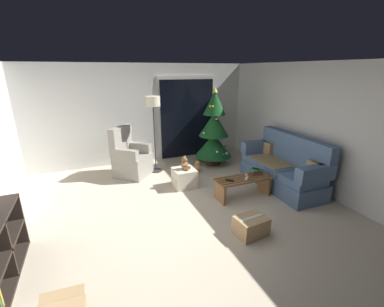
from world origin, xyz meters
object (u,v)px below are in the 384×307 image
(ottoman, at_px, (184,178))
(teddy_bear_honey_by_tree, at_px, (197,167))
(christmas_tree, at_px, (214,132))
(cardboard_box_taped_mid_floor, at_px, (251,226))
(book_stack, at_px, (256,171))
(armchair, at_px, (130,159))
(coffee_table, at_px, (243,184))
(cell_phone, at_px, (256,169))
(remote_white, at_px, (247,178))
(remote_silver, at_px, (246,175))
(remote_black, at_px, (230,180))
(teddy_bear_chestnut, at_px, (185,164))
(floor_lamp, at_px, (153,109))
(couch, at_px, (284,168))

(ottoman, distance_m, teddy_bear_honey_by_tree, 0.84)
(christmas_tree, distance_m, cardboard_box_taped_mid_floor, 3.11)
(book_stack, height_order, armchair, armchair)
(book_stack, xyz_separation_m, christmas_tree, (-0.02, 1.78, 0.41))
(coffee_table, bearing_deg, cardboard_box_taped_mid_floor, -117.30)
(cell_phone, height_order, ottoman, cell_phone)
(remote_white, height_order, cardboard_box_taped_mid_floor, remote_white)
(remote_silver, xyz_separation_m, cardboard_box_taped_mid_floor, (-0.64, -1.11, -0.27))
(coffee_table, distance_m, remote_black, 0.35)
(teddy_bear_chestnut, height_order, teddy_bear_honey_by_tree, teddy_bear_chestnut)
(book_stack, height_order, teddy_bear_honey_by_tree, book_stack)
(remote_white, height_order, teddy_bear_chestnut, teddy_bear_chestnut)
(book_stack, height_order, ottoman, book_stack)
(remote_white, distance_m, floor_lamp, 2.58)
(remote_black, bearing_deg, book_stack, 144.20)
(christmas_tree, bearing_deg, book_stack, -89.32)
(remote_black, distance_m, teddy_bear_honey_by_tree, 1.54)
(coffee_table, distance_m, remote_silver, 0.18)
(armchair, bearing_deg, remote_silver, -44.44)
(remote_black, xyz_separation_m, cell_phone, (0.64, 0.09, 0.10))
(remote_black, xyz_separation_m, ottoman, (-0.55, 0.89, -0.22))
(book_stack, height_order, christmas_tree, christmas_tree)
(remote_silver, distance_m, cardboard_box_taped_mid_floor, 1.31)
(floor_lamp, height_order, teddy_bear_chestnut, floor_lamp)
(teddy_bear_chestnut, bearing_deg, book_stack, -34.08)
(book_stack, relative_size, cell_phone, 1.85)
(couch, height_order, cell_phone, couch)
(coffee_table, xyz_separation_m, christmas_tree, (0.29, 1.84, 0.60))
(couch, height_order, floor_lamp, floor_lamp)
(couch, distance_m, teddy_bear_honey_by_tree, 1.96)
(couch, xyz_separation_m, cell_phone, (-0.73, -0.05, 0.11))
(remote_black, bearing_deg, armchair, -96.07)
(teddy_bear_chestnut, height_order, cardboard_box_taped_mid_floor, teddy_bear_chestnut)
(teddy_bear_chestnut, bearing_deg, teddy_bear_honey_by_tree, 48.57)
(remote_silver, relative_size, teddy_bear_chestnut, 0.55)
(coffee_table, relative_size, remote_black, 7.05)
(remote_black, bearing_deg, couch, 142.36)
(teddy_bear_honey_by_tree, bearing_deg, ottoman, -132.16)
(remote_white, relative_size, cell_phone, 1.08)
(christmas_tree, bearing_deg, couch, -66.42)
(coffee_table, height_order, christmas_tree, christmas_tree)
(christmas_tree, bearing_deg, armchair, 178.35)
(book_stack, bearing_deg, couch, 4.23)
(couch, relative_size, christmas_tree, 1.01)
(coffee_table, xyz_separation_m, remote_black, (-0.32, -0.03, 0.14))
(coffee_table, distance_m, book_stack, 0.37)
(remote_white, bearing_deg, teddy_bear_chestnut, 1.79)
(teddy_bear_chestnut, bearing_deg, couch, -21.26)
(coffee_table, relative_size, cell_phone, 7.64)
(remote_black, distance_m, book_stack, 0.64)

